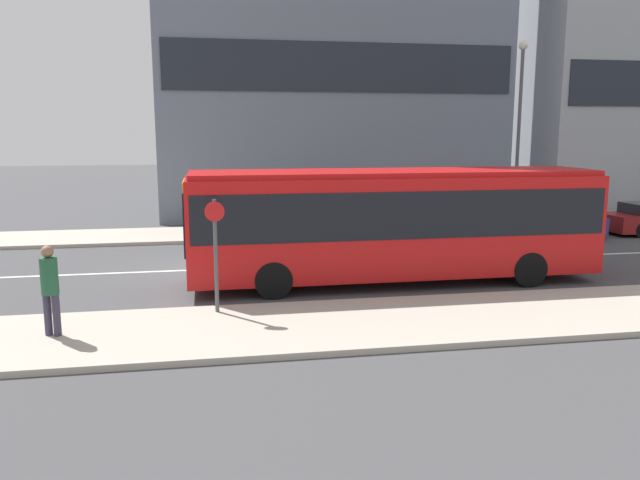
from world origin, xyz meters
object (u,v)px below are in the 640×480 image
city_bus (393,218)px  bus_stop_sign (216,247)px  parked_car_0 (542,221)px  street_lamp (519,118)px  pedestrian_near_stop (50,284)px

city_bus → bus_stop_sign: size_ratio=4.38×
parked_car_0 → street_lamp: street_lamp is taller
city_bus → parked_car_0: size_ratio=2.52×
city_bus → pedestrian_near_stop: size_ratio=6.12×
city_bus → parked_car_0: bearing=39.3°
city_bus → bus_stop_sign: city_bus is taller
parked_car_0 → street_lamp: size_ratio=0.59×
city_bus → bus_stop_sign: 5.53m
street_lamp → bus_stop_sign: bearing=-141.0°
street_lamp → parked_car_0: bearing=-76.2°
parked_car_0 → street_lamp: 4.35m
city_bus → parked_car_0: 9.99m
parked_car_0 → street_lamp: bearing=103.8°
parked_car_0 → city_bus: bearing=-143.1°
bus_stop_sign → street_lamp: bearing=39.0°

